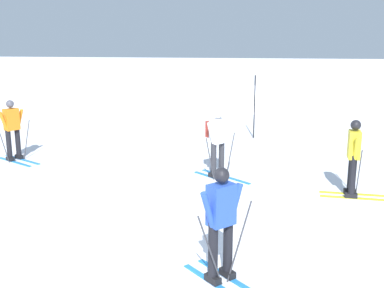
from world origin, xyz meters
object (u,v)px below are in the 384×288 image
trail_marker_pole (254,107)px  skier_orange (12,128)px  skier_yellow (354,156)px  skier_blue (221,222)px  skier_white (217,139)px

trail_marker_pole → skier_orange: bearing=-151.0°
skier_yellow → skier_blue: bearing=-123.4°
skier_yellow → skier_orange: same height
skier_white → skier_blue: size_ratio=1.00×
skier_orange → trail_marker_pole: trail_marker_pole is taller
skier_white → trail_marker_pole: bearing=78.4°
skier_orange → skier_yellow: bearing=-12.8°
skier_blue → skier_white: bearing=94.6°
skier_yellow → skier_blue: size_ratio=1.00×
skier_white → skier_yellow: 3.23m
skier_yellow → skier_blue: (-2.63, -3.99, -0.00)m
skier_blue → trail_marker_pole: 9.70m
skier_yellow → skier_orange: 9.02m
skier_yellow → trail_marker_pole: (-2.09, 5.70, 0.15)m
skier_orange → trail_marker_pole: (6.71, 3.71, 0.15)m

